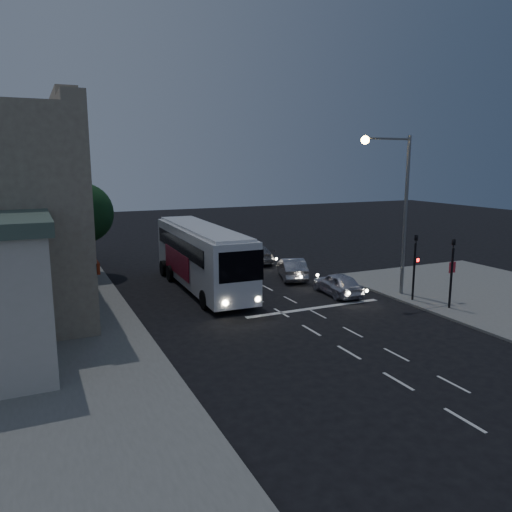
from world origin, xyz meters
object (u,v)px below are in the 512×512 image
tour_bus (202,255)px  car_sedan_b (256,254)px  traffic_signal_main (415,259)px  regulatory_sign (451,275)px  car_extra (206,236)px  traffic_signal_side (452,265)px  street_tree (83,210)px  car_sedan_c (228,244)px  car_suv (338,284)px  streetlight (397,197)px  car_sedan_a (292,268)px

tour_bus → car_sedan_b: bearing=44.7°
car_sedan_b → traffic_signal_main: traffic_signal_main is taller
regulatory_sign → car_sedan_b: bearing=108.8°
car_extra → traffic_signal_side: 26.83m
traffic_signal_main → street_tree: (-15.81, 14.25, 2.08)m
car_sedan_c → car_extra: size_ratio=1.22×
car_suv → streetlight: streetlight is taller
car_sedan_b → tour_bus: bearing=49.1°
tour_bus → car_suv: (6.69, -4.84, -1.42)m
car_suv → streetlight: (2.72, -1.60, 5.07)m
traffic_signal_main → regulatory_sign: bearing=-30.8°
streetlight → car_extra: bearing=98.7°
streetlight → car_sedan_c: bearing=101.1°
car_sedan_c → street_tree: street_tree is taller
car_sedan_c → street_tree: size_ratio=0.80×
traffic_signal_side → car_suv: bearing=126.3°
car_sedan_c → street_tree: (-12.14, -4.49, 3.81)m
street_tree → car_sedan_b: bearing=-2.1°
car_extra → car_sedan_c: bearing=92.0°
car_suv → car_sedan_a: bearing=-81.9°
car_sedan_a → car_sedan_c: car_sedan_a is taller
streetlight → regulatory_sign: bearing=-51.3°
car_suv → car_extra: bearing=-84.8°
traffic_signal_main → car_sedan_b: bearing=103.6°
car_suv → streetlight: bearing=152.6°
traffic_signal_side → street_tree: (-16.51, 16.22, 2.08)m
tour_bus → street_tree: street_tree is taller
street_tree → traffic_signal_side: bearing=-44.5°
car_suv → car_sedan_a: size_ratio=0.92×
car_extra → traffic_signal_main: bearing=99.7°
car_sedan_c → tour_bus: bearing=65.3°
streetlight → street_tree: bearing=140.5°
car_sedan_b → traffic_signal_main: 14.30m
tour_bus → traffic_signal_side: size_ratio=3.07×
car_suv → regulatory_sign: (4.67, -4.04, 0.93)m
car_sedan_b → traffic_signal_side: (4.03, -15.77, 1.75)m
traffic_signal_side → regulatory_sign: 1.61m
car_sedan_b → traffic_signal_side: bearing=110.3°
tour_bus → traffic_signal_side: (10.36, -9.84, 0.34)m
car_extra → regulatory_sign: 26.03m
street_tree → regulatory_sign: bearing=-41.1°
car_extra → streetlight: 23.81m
car_sedan_c → traffic_signal_side: size_ratio=1.21×
car_suv → traffic_signal_main: (2.97, -3.02, 1.76)m
car_sedan_b → streetlight: (3.08, -12.37, 5.06)m
street_tree → car_sedan_a: bearing=-27.4°
car_sedan_c → traffic_signal_side: 21.24m
car_sedan_c → traffic_signal_main: (3.67, -18.74, 1.73)m
tour_bus → car_suv: size_ratio=3.23×
streetlight → traffic_signal_side: bearing=-74.3°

